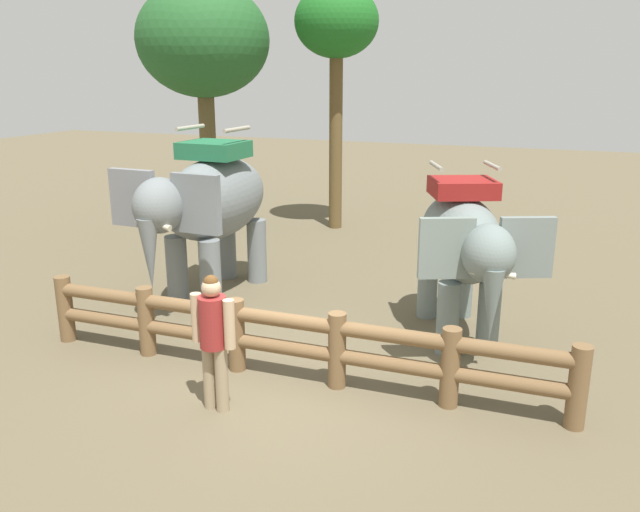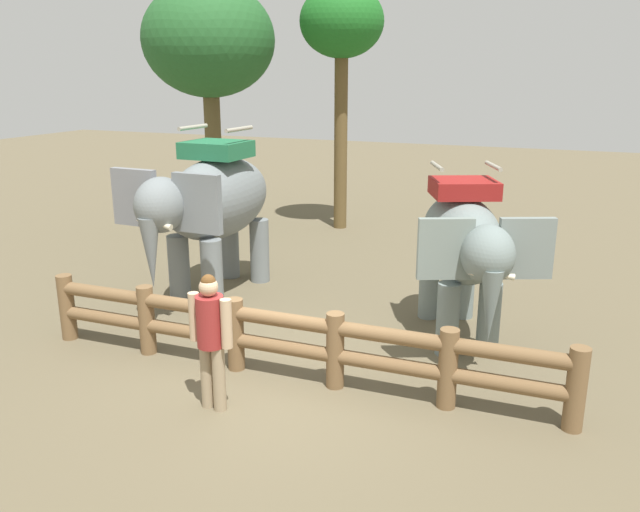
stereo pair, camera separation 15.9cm
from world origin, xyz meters
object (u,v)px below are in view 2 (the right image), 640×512
at_px(elephant_center, 464,245).
at_px(tourist_woman_in_black, 211,333).
at_px(tree_far_left, 342,29).
at_px(tree_back_center, 209,42).
at_px(log_fence, 284,337).
at_px(elephant_near_left, 212,204).

distance_m(elephant_center, tourist_woman_in_black, 4.16).
xyz_separation_m(tree_far_left, tree_back_center, (-3.22, -1.05, -0.31)).
relative_size(elephant_center, tree_far_left, 0.53).
height_order(tree_far_left, tree_back_center, tree_back_center).
bearing_deg(tree_back_center, tree_far_left, 18.13).
bearing_deg(log_fence, tourist_woman_in_black, -112.92).
distance_m(log_fence, tree_far_left, 9.99).
bearing_deg(tourist_woman_in_black, tree_far_left, 101.19).
height_order(log_fence, tree_back_center, tree_back_center).
height_order(elephant_center, tree_far_left, tree_far_left).
height_order(log_fence, elephant_center, elephant_center).
bearing_deg(elephant_center, tourist_woman_in_black, -126.36).
distance_m(log_fence, tree_back_center, 10.29).
bearing_deg(log_fence, tree_far_left, 105.46).
height_order(tourist_woman_in_black, tree_far_left, tree_far_left).
height_order(elephant_near_left, tree_back_center, tree_back_center).
bearing_deg(elephant_center, elephant_near_left, 175.69).
distance_m(log_fence, elephant_center, 3.13).
relative_size(log_fence, tourist_woman_in_black, 4.36).
distance_m(log_fence, tourist_woman_in_black, 1.26).
relative_size(elephant_near_left, tourist_woman_in_black, 2.07).
relative_size(elephant_near_left, elephant_center, 1.12).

